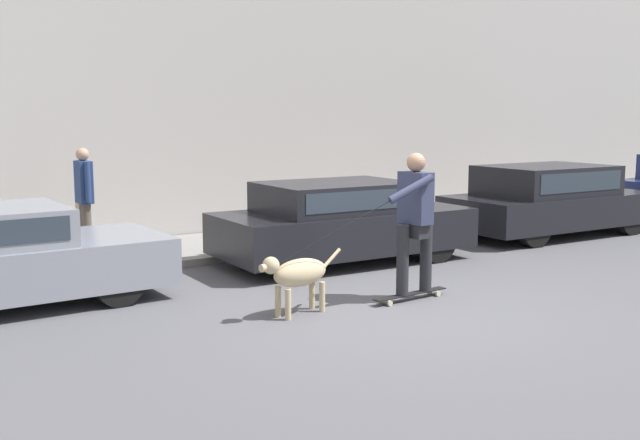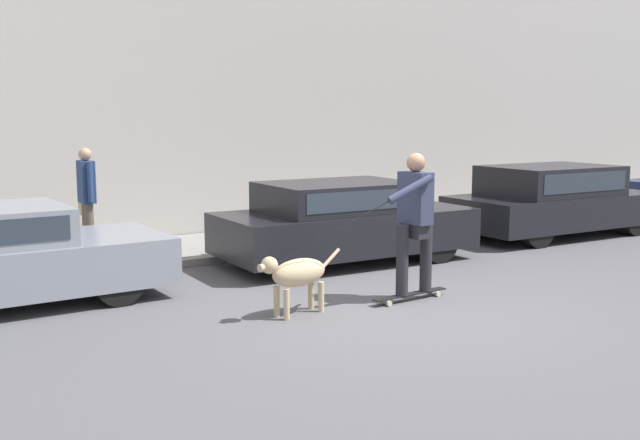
{
  "view_description": "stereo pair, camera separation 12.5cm",
  "coord_description": "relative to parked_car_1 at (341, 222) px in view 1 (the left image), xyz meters",
  "views": [
    {
      "loc": [
        -5.56,
        -6.63,
        2.29
      ],
      "look_at": [
        -0.41,
        1.18,
        0.95
      ],
      "focal_mm": 42.0,
      "sensor_mm": 36.0,
      "label": 1
    },
    {
      "loc": [
        -5.46,
        -6.69,
        2.29
      ],
      "look_at": [
        -0.41,
        1.18,
        0.95
      ],
      "focal_mm": 42.0,
      "sensor_mm": 36.0,
      "label": 2
    }
  ],
  "objects": [
    {
      "name": "back_wall",
      "position": [
        -0.97,
        3.37,
        2.06
      ],
      "size": [
        32.0,
        0.3,
        5.38
      ],
      "color": "#B2ADA8",
      "rests_on": "ground_plane"
    },
    {
      "name": "skateboarder",
      "position": [
        -0.6,
        -2.4,
        0.41
      ],
      "size": [
        2.48,
        0.62,
        1.81
      ],
      "rotation": [
        0.0,
        0.0,
        3.2
      ],
      "color": "beige",
      "rests_on": "ground_plane"
    },
    {
      "name": "sidewalk_curb",
      "position": [
        -0.97,
        2.08,
        -0.57
      ],
      "size": [
        30.0,
        2.25,
        0.11
      ],
      "color": "gray",
      "rests_on": "ground_plane"
    },
    {
      "name": "parked_car_1",
      "position": [
        0.0,
        0.0,
        0.0
      ],
      "size": [
        4.0,
        1.9,
        1.25
      ],
      "rotation": [
        0.0,
        0.0,
        -0.04
      ],
      "color": "black",
      "rests_on": "ground_plane"
    },
    {
      "name": "fire_hydrant",
      "position": [
        -2.85,
        0.7,
        -0.29
      ],
      "size": [
        0.18,
        0.18,
        0.63
      ],
      "color": "gold",
      "rests_on": "ground_plane"
    },
    {
      "name": "ground_plane",
      "position": [
        -0.97,
        -2.68,
        -0.63
      ],
      "size": [
        36.0,
        36.0,
        0.0
      ],
      "primitive_type": "plane",
      "color": "#545459"
    },
    {
      "name": "pedestrian_with_bag",
      "position": [
        -3.39,
        1.83,
        0.42
      ],
      "size": [
        0.2,
        0.65,
        1.67
      ],
      "rotation": [
        0.0,
        0.0,
        -0.03
      ],
      "color": "brown",
      "rests_on": "sidewalk_curb"
    },
    {
      "name": "dog",
      "position": [
        -2.16,
        -2.22,
        -0.15
      ],
      "size": [
        1.2,
        0.44,
        0.73
      ],
      "rotation": [
        0.0,
        0.0,
        3.31
      ],
      "color": "tan",
      "rests_on": "ground_plane"
    },
    {
      "name": "parked_car_2",
      "position": [
        4.79,
        0.0,
        0.03
      ],
      "size": [
        4.22,
        1.96,
        1.32
      ],
      "rotation": [
        0.0,
        0.0,
        -0.04
      ],
      "color": "black",
      "rests_on": "ground_plane"
    }
  ]
}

